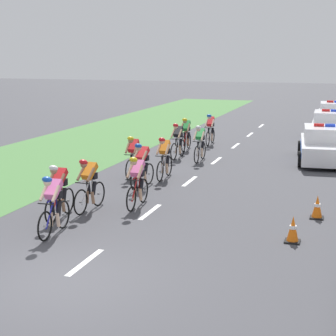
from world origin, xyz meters
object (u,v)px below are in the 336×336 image
police_car_second (329,127)px  cyclist_fourth (137,181)px  cyclist_third (89,183)px  police_car_nearest (323,146)px  traffic_cone_near (317,207)px  cyclist_second (59,190)px  cyclist_seventh (164,157)px  cyclist_lead (53,204)px  cyclist_eleventh (200,143)px  police_car_third (333,115)px  cyclist_eighth (178,140)px  cyclist_tenth (210,129)px  cyclist_sixth (133,156)px  cyclist_fifth (142,164)px  traffic_cone_mid (293,229)px  cyclist_ninth (186,133)px

police_car_second → cyclist_fourth: bearing=-107.4°
cyclist_third → police_car_nearest: police_car_nearest is taller
cyclist_third → traffic_cone_near: 6.32m
cyclist_second → cyclist_seventh: bearing=78.5°
cyclist_lead → traffic_cone_near: 6.97m
cyclist_second → cyclist_eleventh: size_ratio=1.00×
cyclist_fourth → cyclist_seventh: size_ratio=1.00×
cyclist_eleventh → police_car_third: 14.38m
cyclist_lead → cyclist_eighth: (-0.15, 10.61, 0.00)m
police_car_nearest → police_car_third: size_ratio=1.02×
cyclist_lead → cyclist_second: 1.33m
cyclist_tenth → traffic_cone_near: size_ratio=2.69×
police_car_third → cyclist_lead: bearing=-103.6°
cyclist_second → cyclist_eighth: bearing=87.7°
cyclist_third → cyclist_fourth: bearing=33.2°
cyclist_sixth → cyclist_fifth: bearing=-57.7°
cyclist_tenth → police_car_second: bearing=32.7°
cyclist_seventh → cyclist_lead: bearing=-94.9°
cyclist_second → cyclist_fifth: same height
cyclist_lead → traffic_cone_mid: cyclist_lead is taller
cyclist_sixth → cyclist_eighth: (0.42, 4.01, 0.00)m
cyclist_eleventh → police_car_third: (4.84, 13.54, -0.11)m
cyclist_lead → cyclist_fourth: 3.12m
police_car_second → traffic_cone_near: 14.63m
cyclist_third → cyclist_ninth: size_ratio=1.00×
cyclist_fourth → traffic_cone_mid: cyclist_fourth is taller
cyclist_lead → cyclist_second: bearing=113.6°
cyclist_sixth → traffic_cone_mid: size_ratio=2.69×
cyclist_third → cyclist_seventh: 4.56m
cyclist_eleventh → cyclist_lead: bearing=-95.2°
cyclist_sixth → police_car_nearest: police_car_nearest is taller
police_car_nearest → cyclist_sixth: bearing=-141.0°
cyclist_third → cyclist_tenth: size_ratio=1.00×
cyclist_second → police_car_second: 17.99m
police_car_nearest → cyclist_fifth: bearing=-130.0°
cyclist_fifth → cyclist_eighth: (-0.45, 5.39, 0.00)m
cyclist_tenth → traffic_cone_near: 12.52m
cyclist_lead → cyclist_sixth: (-0.57, 6.59, 0.00)m
cyclist_lead → cyclist_ninth: size_ratio=1.00×
cyclist_fifth → traffic_cone_near: cyclist_fifth is taller
cyclist_eighth → police_car_nearest: size_ratio=0.38×
cyclist_fifth → police_car_second: (5.47, 12.86, -0.11)m
cyclist_fourth → traffic_cone_near: cyclist_fourth is taller
traffic_cone_near → cyclist_eleventh: bearing=127.0°
cyclist_third → cyclist_seventh: size_ratio=1.00×
cyclist_second → cyclist_tenth: bearing=86.5°
cyclist_eleventh → police_car_nearest: (4.84, 1.51, -0.11)m
police_car_third → traffic_cone_mid: bearing=-90.4°
cyclist_third → cyclist_tenth: (0.42, 12.36, 0.00)m
cyclist_ninth → police_car_second: police_car_second is taller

